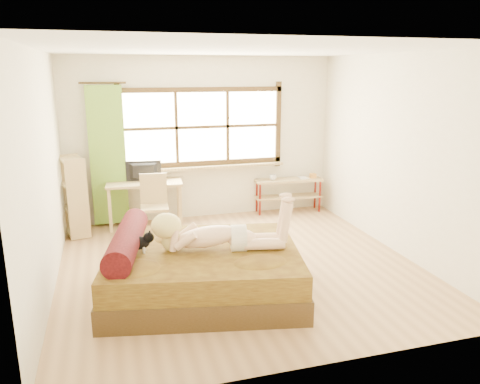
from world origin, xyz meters
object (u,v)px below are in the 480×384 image
object	(u,v)px
woman	(217,222)
desk	(145,188)
bed	(199,269)
chair	(154,201)
bookshelf	(74,196)
kitten	(136,241)
pipe_shelf	(289,188)

from	to	relation	value
woman	desk	size ratio (longest dim) A/B	1.22
bed	chair	world-z (taller)	chair
bed	bookshelf	bearing A→B (deg)	131.50
kitten	woman	bearing A→B (deg)	1.35
bed	kitten	xyz separation A→B (m)	(-0.67, 0.09, 0.37)
woman	bookshelf	bearing A→B (deg)	134.25
kitten	desk	distance (m)	2.50
pipe_shelf	bookshelf	xyz separation A→B (m)	(-3.60, -0.24, 0.18)
bed	chair	distance (m)	2.23
bed	kitten	bearing A→B (deg)	-176.52
pipe_shelf	bed	bearing A→B (deg)	-124.05
woman	pipe_shelf	size ratio (longest dim) A/B	1.23
kitten	desk	bearing A→B (deg)	94.31
desk	bookshelf	world-z (taller)	bookshelf
bed	pipe_shelf	world-z (taller)	bed
kitten	chair	world-z (taller)	chair
pipe_shelf	kitten	bearing A→B (deg)	-132.69
kitten	bookshelf	size ratio (longest dim) A/B	0.26
woman	desk	bearing A→B (deg)	113.41
bed	chair	xyz separation A→B (m)	(-0.26, 2.21, 0.23)
kitten	bookshelf	distance (m)	2.48
kitten	chair	xyz separation A→B (m)	(0.40, 2.12, -0.15)
woman	pipe_shelf	xyz separation A→B (m)	(1.96, 2.75, -0.41)
bookshelf	bed	bearing A→B (deg)	-74.37
bed	pipe_shelf	size ratio (longest dim) A/B	1.99
chair	bookshelf	xyz separation A→B (m)	(-1.17, 0.24, 0.10)
woman	bed	bearing A→B (deg)	174.53
bed	woman	bearing A→B (deg)	-5.47
chair	woman	bearing A→B (deg)	-73.43
pipe_shelf	bookshelf	distance (m)	3.61
desk	pipe_shelf	bearing A→B (deg)	7.66
bed	pipe_shelf	bearing A→B (deg)	62.35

